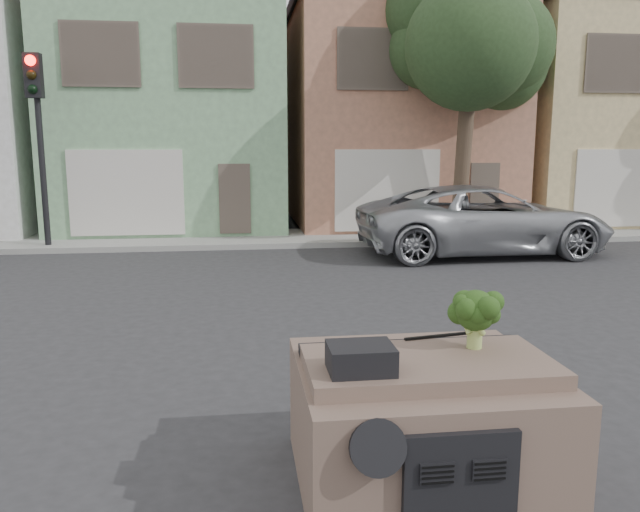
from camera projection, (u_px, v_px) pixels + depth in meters
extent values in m
plane|color=#303033|center=(353.00, 360.00, 8.12)|extent=(120.00, 120.00, 0.00)
cube|color=gray|center=(288.00, 238.00, 18.36)|extent=(40.00, 3.00, 0.15)
cube|color=#81B081|center=(175.00, 115.00, 21.17)|extent=(7.20, 8.20, 7.55)
cube|color=#B1755C|center=(391.00, 117.00, 22.13)|extent=(7.20, 8.20, 7.55)
cube|color=#D5BD84|center=(588.00, 118.00, 23.09)|extent=(7.20, 8.20, 7.55)
imported|color=#A5A7AD|center=(482.00, 254.00, 16.06)|extent=(6.45, 3.08, 1.77)
cube|color=black|center=(40.00, 154.00, 16.11)|extent=(0.40, 0.40, 5.10)
cube|color=#294121|center=(466.00, 92.00, 17.59)|extent=(4.40, 4.00, 8.50)
cube|color=brown|center=(421.00, 418.00, 5.09)|extent=(2.00, 1.80, 1.12)
cube|color=black|center=(361.00, 358.00, 4.56)|extent=(0.48, 0.38, 0.20)
cube|color=black|center=(442.00, 336.00, 5.40)|extent=(0.69, 0.15, 0.02)
cube|color=#203A12|center=(475.00, 319.00, 5.07)|extent=(0.52, 0.52, 0.50)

